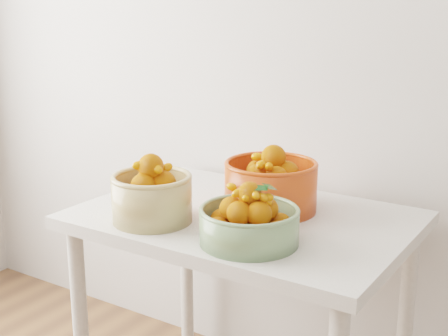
{
  "coord_description": "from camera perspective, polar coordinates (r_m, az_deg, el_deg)",
  "views": [
    {
      "loc": [
        0.64,
        0.04,
        1.39
      ],
      "look_at": [
        -0.29,
        1.49,
        0.92
      ],
      "focal_mm": 50.0,
      "sensor_mm": 36.0,
      "label": 1
    }
  ],
  "objects": [
    {
      "name": "bowl_green",
      "position": [
        1.68,
        2.3,
        -4.94
      ],
      "size": [
        0.3,
        0.3,
        0.17
      ],
      "rotation": [
        0.0,
        0.0,
        0.11
      ],
      "color": "gray",
      "rests_on": "table"
    },
    {
      "name": "bowl_cream",
      "position": [
        1.86,
        -6.59,
        -2.53
      ],
      "size": [
        0.32,
        0.32,
        0.21
      ],
      "rotation": [
        0.0,
        0.0,
        -0.41
      ],
      "color": "tan",
      "rests_on": "table"
    },
    {
      "name": "table",
      "position": [
        1.96,
        1.85,
        -6.88
      ],
      "size": [
        1.0,
        0.7,
        0.75
      ],
      "color": "silver",
      "rests_on": "ground"
    },
    {
      "name": "bowl_orange",
      "position": [
        1.94,
        4.3,
        -1.53
      ],
      "size": [
        0.38,
        0.38,
        0.21
      ],
      "rotation": [
        0.0,
        0.0,
        -0.39
      ],
      "color": "red",
      "rests_on": "table"
    }
  ]
}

